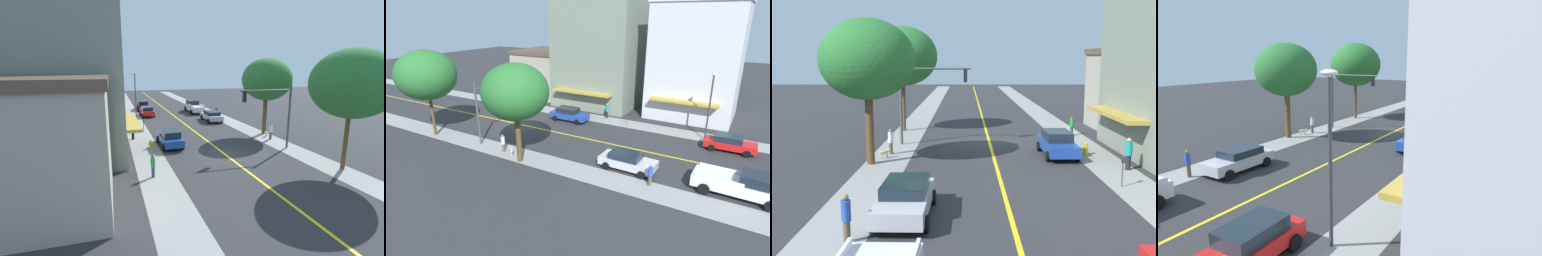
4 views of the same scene
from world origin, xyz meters
The scene contains 22 objects.
ground_plane centered at (0.00, 0.00, 0.00)m, with size 140.00×140.00×0.00m, color #2D2D30.
sidewalk_left centered at (-6.46, 0.00, 0.00)m, with size 2.58×126.00×0.01m, color gray.
sidewalk_right centered at (6.46, 0.00, 0.00)m, with size 2.58×126.00×0.01m, color gray.
road_centerline_stripe centered at (0.00, 0.00, 0.00)m, with size 0.20×126.00×0.00m, color yellow.
tan_rowhouse centered at (-13.60, -6.00, 3.49)m, with size 8.62×7.66×6.94m.
corner_shop_building centered at (-13.59, 3.66, 7.42)m, with size 12.02×10.86×14.83m.
brick_apartment_block centered at (-13.59, 16.00, 6.87)m, with size 9.77×10.04×13.72m.
street_tree_left_near centered at (7.34, 6.13, 6.05)m, with size 5.43×5.43×8.38m.
street_tree_right_corner centered at (7.01, -5.60, 6.28)m, with size 5.79×5.79×8.75m.
fire_hydrant centered at (-5.95, 3.74, 0.41)m, with size 0.44×0.24×0.83m.
parking_meter centered at (-5.78, 10.69, 0.95)m, with size 0.12×0.18×1.44m.
traffic_light_mast centered at (4.76, 0.35, 3.96)m, with size 5.08×0.32×5.94m.
street_lamp centered at (-5.89, 19.04, 4.15)m, with size 0.70×0.36×6.75m.
red_sedan_left_curb centered at (-4.04, 21.43, 0.77)m, with size 2.01×4.48×1.48m.
blue_sedan_left_curb centered at (-4.05, 4.03, 0.82)m, with size 2.04×4.57×1.58m.
silver_sedan_right_curb centered at (4.13, 14.67, 0.76)m, with size 2.17×4.57×1.41m.
white_pickup_truck centered at (4.00, 23.00, 0.94)m, with size 2.39×6.08×1.90m.
pedestrian_teal_shirt centered at (-7.26, 7.48, 0.95)m, with size 0.39×0.39×1.80m.
pedestrian_blue_shirt centered at (5.77, 17.11, 0.91)m, with size 0.32×0.32×1.71m.
pedestrian_green_shirt centered at (-6.74, -3.25, 0.86)m, with size 0.31×0.31×1.61m.
pedestrian_white_shirt centered at (6.60, 3.55, 0.87)m, with size 0.34×0.34×1.65m.
small_dog centered at (6.79, 4.71, 0.38)m, with size 0.71×0.63×0.58m.
Camera 2 is at (25.73, 22.70, 11.82)m, focal length 29.04 mm.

